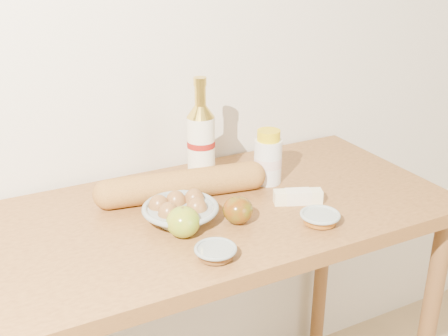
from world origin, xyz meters
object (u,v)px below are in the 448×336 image
Objects in this scene: baguette at (182,185)px; table at (219,249)px; bourbon_bottle at (201,144)px; egg_bowl at (180,211)px; cream_bottle at (268,158)px.

table is at bearing -47.22° from baguette.
bourbon_bottle is 0.22m from egg_bowl.
cream_bottle reaches higher than baguette.
bourbon_bottle reaches higher than egg_bowl.
table is 2.55× the size of baguette.
cream_bottle is at bearing 17.63° from egg_bowl.
table is 0.19m from egg_bowl.
bourbon_bottle reaches higher than cream_bottle.
bourbon_bottle is 2.01× the size of cream_bottle.
baguette is at bearing 123.49° from table.
table is at bearing -95.03° from bourbon_bottle.
baguette reaches higher than egg_bowl.
bourbon_bottle is 1.51× the size of egg_bowl.
table is 0.20m from baguette.
egg_bowl reaches higher than table.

